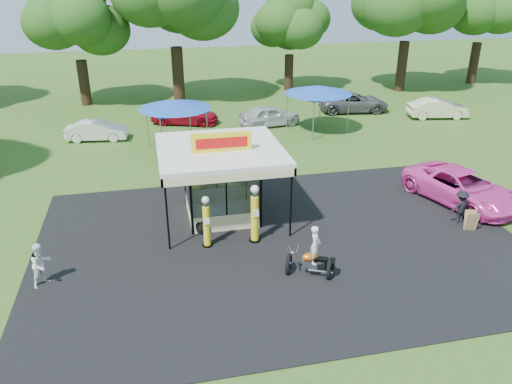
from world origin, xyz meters
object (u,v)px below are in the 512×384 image
(spectator_east_a, at_px, (461,207))
(bg_car_a, at_px, (97,131))
(gas_pump_left, at_px, (206,223))
(tent_east, at_px, (318,90))
(spectator_west, at_px, (41,265))
(bg_car_b, at_px, (185,114))
(bg_car_d, at_px, (354,102))
(gas_station_kiosk, at_px, (221,181))
(kiosk_car, at_px, (215,188))
(a_frame_sign, at_px, (471,221))
(bg_car_e, at_px, (438,108))
(motorcycle, at_px, (313,256))
(bg_car_c, at_px, (269,116))
(pink_sedan, at_px, (462,187))
(tent_west, at_px, (175,105))
(gas_pump_right, at_px, (255,215))

(spectator_east_a, distance_m, bg_car_a, 23.11)
(gas_pump_left, bearing_deg, spectator_east_a, -1.55)
(tent_east, bearing_deg, spectator_west, -134.84)
(gas_pump_left, distance_m, bg_car_b, 18.32)
(bg_car_d, bearing_deg, bg_car_b, 99.62)
(spectator_east_a, height_order, tent_east, tent_east)
(gas_station_kiosk, xyz_separation_m, kiosk_car, (-0.00, 2.21, -1.30))
(bg_car_d, bearing_deg, gas_station_kiosk, 148.17)
(a_frame_sign, height_order, bg_car_e, bg_car_e)
(gas_station_kiosk, relative_size, bg_car_d, 0.99)
(bg_car_d, distance_m, tent_east, 6.78)
(motorcycle, relative_size, tent_east, 0.46)
(bg_car_c, bearing_deg, bg_car_e, -102.84)
(bg_car_d, xyz_separation_m, bg_car_e, (5.55, -3.17, -0.02))
(pink_sedan, xyz_separation_m, bg_car_b, (-11.95, 16.72, -0.10))
(gas_station_kiosk, distance_m, a_frame_sign, 11.12)
(a_frame_sign, distance_m, bg_car_e, 18.77)
(tent_east, bearing_deg, bg_car_e, 7.16)
(bg_car_d, bearing_deg, bg_car_c, 115.39)
(motorcycle, bearing_deg, bg_car_e, 73.39)
(pink_sedan, distance_m, bg_car_d, 17.34)
(kiosk_car, xyz_separation_m, pink_sedan, (11.63, -3.23, 0.34))
(motorcycle, bearing_deg, bg_car_d, 88.37)
(pink_sedan, height_order, bg_car_c, pink_sedan)
(pink_sedan, bearing_deg, tent_west, 121.85)
(spectator_west, height_order, tent_east, tent_east)
(bg_car_b, bearing_deg, bg_car_c, -89.28)
(pink_sedan, xyz_separation_m, bg_car_a, (-18.03, 14.04, -0.16))
(bg_car_d, distance_m, bg_car_e, 6.40)
(gas_pump_right, xyz_separation_m, spectator_west, (-8.13, -1.41, -0.40))
(tent_west, relative_size, tent_east, 0.97)
(bg_car_a, height_order, tent_west, tent_west)
(gas_pump_right, xyz_separation_m, kiosk_car, (-0.99, 4.83, -0.75))
(bg_car_c, relative_size, bg_car_d, 0.81)
(gas_pump_left, xyz_separation_m, bg_car_c, (6.67, 16.38, -0.33))
(spectator_east_a, bearing_deg, kiosk_car, -32.45)
(motorcycle, height_order, a_frame_sign, motorcycle)
(kiosk_car, bearing_deg, gas_pump_right, -168.45)
(kiosk_car, relative_size, bg_car_a, 0.70)
(pink_sedan, height_order, bg_car_e, pink_sedan)
(motorcycle, relative_size, bg_car_c, 0.48)
(gas_pump_left, height_order, spectator_east_a, gas_pump_left)
(bg_car_a, bearing_deg, gas_station_kiosk, -146.82)
(pink_sedan, bearing_deg, spectator_west, 171.75)
(bg_car_e, bearing_deg, bg_car_b, 91.74)
(bg_car_c, height_order, bg_car_e, bg_car_c)
(kiosk_car, distance_m, tent_west, 8.35)
(gas_pump_left, height_order, bg_car_b, gas_pump_left)
(pink_sedan, relative_size, bg_car_e, 1.30)
(bg_car_c, bearing_deg, bg_car_b, 62.48)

